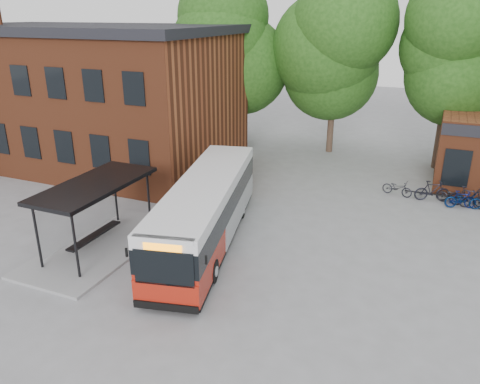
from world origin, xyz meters
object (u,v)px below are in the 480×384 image
at_px(bicycle_2, 454,196).
at_px(bicycle_3, 461,199).
at_px(bicycle_4, 463,200).
at_px(bicycle_1, 432,191).
at_px(city_bus, 206,212).
at_px(bicycle_5, 469,197).
at_px(bicycle_0, 397,188).
at_px(bus_shelter, 98,216).

height_order(bicycle_2, bicycle_3, bicycle_3).
bearing_deg(bicycle_4, bicycle_3, 59.01).
bearing_deg(bicycle_1, bicycle_4, -128.43).
distance_m(city_bus, bicycle_5, 13.42).
bearing_deg(bicycle_0, bicycle_3, -84.37).
distance_m(bicycle_3, bicycle_5, 0.41).
xyz_separation_m(bicycle_3, bicycle_4, (0.11, -0.04, 0.01)).
relative_size(city_bus, bicycle_5, 5.99).
xyz_separation_m(city_bus, bicycle_1, (8.69, 8.72, -0.84)).
height_order(bus_shelter, bicycle_4, bus_shelter).
distance_m(bicycle_1, bicycle_5, 1.73).
relative_size(bicycle_2, bicycle_5, 0.91).
bearing_deg(bicycle_5, bicycle_4, 143.68).
xyz_separation_m(bicycle_3, bicycle_5, (0.34, 0.21, 0.09)).
bearing_deg(bicycle_3, bicycle_4, -124.40).
height_order(city_bus, bicycle_0, city_bus).
bearing_deg(city_bus, bicycle_0, 39.09).
bearing_deg(bus_shelter, bicycle_5, 36.94).
distance_m(bus_shelter, bicycle_1, 16.66).
bearing_deg(bicycle_1, bus_shelter, 112.18).
distance_m(bicycle_0, bicycle_2, 2.79).
height_order(bus_shelter, bicycle_3, bus_shelter).
bearing_deg(bus_shelter, city_bus, 30.50).
relative_size(bus_shelter, bicycle_1, 3.88).
xyz_separation_m(bicycle_2, bicycle_4, (0.44, -0.39, 0.02)).
xyz_separation_m(bicycle_0, bicycle_3, (3.11, -0.56, 0.03)).
bearing_deg(bicycle_0, bicycle_4, -84.68).
bearing_deg(bicycle_5, bicycle_0, 92.00).
relative_size(bicycle_0, bicycle_2, 0.98).
xyz_separation_m(bicycle_1, bicycle_3, (1.37, -0.48, -0.09)).
xyz_separation_m(bicycle_2, bicycle_3, (0.33, -0.36, 0.02)).
height_order(bicycle_2, bicycle_5, bicycle_5).
relative_size(bicycle_0, bicycle_1, 0.90).
bearing_deg(bicycle_4, bus_shelter, 114.96).
distance_m(bicycle_2, bicycle_5, 0.70).
bearing_deg(bicycle_4, city_bus, 117.08).
bearing_deg(bicycle_3, bicycle_0, 64.66).
bearing_deg(bicycle_1, city_bus, 116.03).
distance_m(bicycle_0, bicycle_3, 3.16).
bearing_deg(bicycle_5, city_bus, 136.84).
relative_size(city_bus, bicycle_0, 6.73).
height_order(city_bus, bicycle_3, city_bus).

